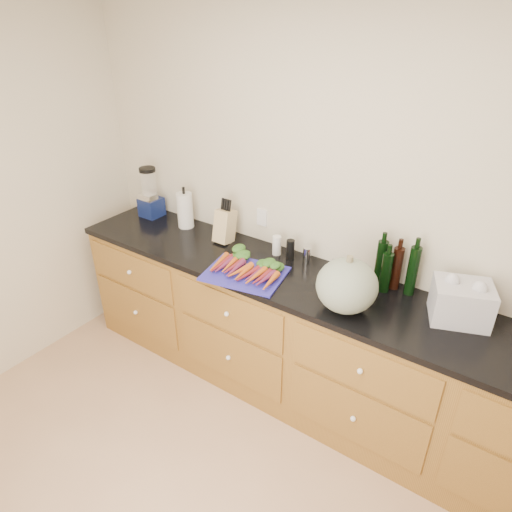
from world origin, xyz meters
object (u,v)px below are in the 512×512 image
Objects in this scene: blender_appliance at (150,195)px; tomato_box at (339,270)px; squash at (347,286)px; cutting_board at (245,274)px; carrots at (248,267)px; knife_block at (225,226)px; paper_towel at (185,210)px.

blender_appliance is 1.65m from tomato_box.
cutting_board is at bearing -178.29° from squash.
carrots is at bearing 178.73° from squash.
carrots is at bearing -13.78° from blender_appliance.
squash is (0.67, 0.02, 0.15)m from cutting_board.
tomato_box is (0.49, 0.33, 0.03)m from cutting_board.
knife_block reaches higher than tomato_box.
squash is at bearing -14.73° from knife_block.
carrots is 0.48m from knife_block.
carrots is 0.68m from squash.
cutting_board is 2.10× the size of knife_block.
paper_towel is at bearing 177.09° from knife_block.
cutting_board is 1.82× the size of paper_towel.
blender_appliance is at bearing 164.60° from cutting_board.
paper_towel is at bearing -179.55° from tomato_box.
blender_appliance is 0.76m from knife_block.
squash is at bearing 1.71° from cutting_board.
blender_appliance reaches higher than carrots.
blender_appliance is 1.48× the size of paper_towel.
carrots is at bearing -148.76° from tomato_box.
blender_appliance reaches higher than squash.
carrots is at bearing 90.00° from cutting_board.
knife_block is at bearing 146.04° from carrots.
blender_appliance is (-1.15, 0.32, 0.17)m from cutting_board.
squash reaches higher than cutting_board.
knife_block is at bearing -2.91° from paper_towel.
blender_appliance is 2.70× the size of tomato_box.
tomato_box is at bearing 34.15° from cutting_board.
blender_appliance is at bearing -179.67° from paper_towel.
carrots is (0.00, 0.03, 0.03)m from cutting_board.
squash is 1.10m from knife_block.
carrots is 0.84m from paper_towel.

